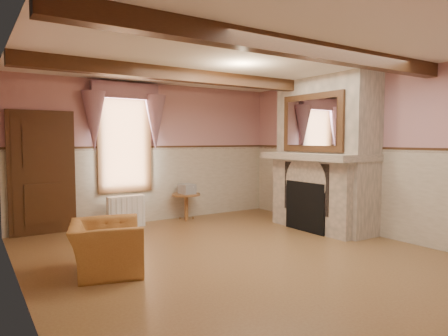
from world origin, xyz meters
TOP-DOWN VIEW (x-y plane):
  - floor at (0.00, 0.00)m, footprint 5.50×6.00m
  - ceiling at (0.00, 0.00)m, footprint 5.50×6.00m
  - wall_back at (0.00, 3.00)m, footprint 5.50×0.02m
  - wall_left at (-2.75, 0.00)m, footprint 0.02×6.00m
  - wall_right at (2.75, 0.00)m, footprint 0.02×6.00m
  - wainscot at (0.00, 0.00)m, footprint 5.50×6.00m
  - chair_rail at (0.00, 0.00)m, footprint 5.50×6.00m
  - firebox at (2.00, 0.60)m, footprint 0.20×0.95m
  - armchair at (-1.77, 0.32)m, footprint 1.09×1.17m
  - side_table at (0.60, 2.70)m, footprint 0.60×0.60m
  - book_stack at (0.60, 2.68)m, footprint 0.29×0.34m
  - radiator at (-0.69, 2.70)m, footprint 0.70×0.19m
  - bowl at (2.24, 0.75)m, footprint 0.37×0.37m
  - mantel_clock at (2.24, 1.10)m, footprint 0.14×0.24m
  - oil_lamp at (2.24, 1.29)m, footprint 0.11×0.11m
  - candle_red at (2.24, 0.01)m, footprint 0.06×0.06m
  - jar_yellow at (2.24, 0.32)m, footprint 0.06×0.06m
  - fireplace at (2.42, 0.60)m, footprint 0.85×2.00m
  - mantel at (2.24, 0.60)m, footprint 1.05×2.05m
  - overmantel_mirror at (2.06, 0.60)m, footprint 0.06×1.44m
  - door at (-2.10, 2.94)m, footprint 1.10×0.10m
  - window at (-0.60, 2.97)m, footprint 1.06×0.08m
  - window_drapes at (-0.60, 2.88)m, footprint 1.30×0.14m
  - ceiling_beam_front at (0.00, -1.20)m, footprint 5.50×0.18m
  - ceiling_beam_back at (0.00, 1.20)m, footprint 5.50×0.18m

SIDE VIEW (x-z plane):
  - floor at x=0.00m, z-range -0.01..0.01m
  - side_table at x=0.60m, z-range 0.00..0.55m
  - radiator at x=-0.69m, z-range 0.00..0.60m
  - armchair at x=-1.77m, z-range 0.00..0.64m
  - firebox at x=2.00m, z-range 0.00..0.90m
  - book_stack at x=0.60m, z-range 0.55..0.75m
  - wainscot at x=0.00m, z-range 0.00..1.50m
  - door at x=-2.10m, z-range 0.00..2.10m
  - mantel at x=2.24m, z-range 1.30..1.42m
  - wall_back at x=0.00m, z-range 0.00..2.80m
  - wall_left at x=-2.75m, z-range 0.00..2.80m
  - wall_right at x=2.75m, z-range 0.00..2.80m
  - fireplace at x=2.42m, z-range 0.00..2.80m
  - bowl at x=2.24m, z-range 1.42..1.51m
  - jar_yellow at x=2.24m, z-range 1.42..1.54m
  - chair_rail at x=0.00m, z-range 1.46..1.54m
  - candle_red at x=2.24m, z-range 1.42..1.58m
  - mantel_clock at x=2.24m, z-range 1.42..1.62m
  - oil_lamp at x=2.24m, z-range 1.42..1.70m
  - window at x=-0.60m, z-range 0.64..2.66m
  - overmantel_mirror at x=2.06m, z-range 1.45..2.49m
  - window_drapes at x=-0.60m, z-range 1.55..2.95m
  - ceiling_beam_front at x=0.00m, z-range 2.60..2.80m
  - ceiling_beam_back at x=0.00m, z-range 2.60..2.80m
  - ceiling at x=0.00m, z-range 2.79..2.80m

